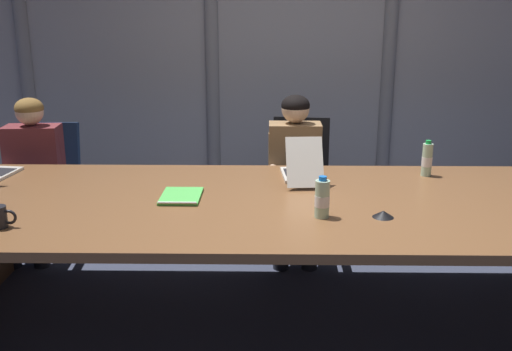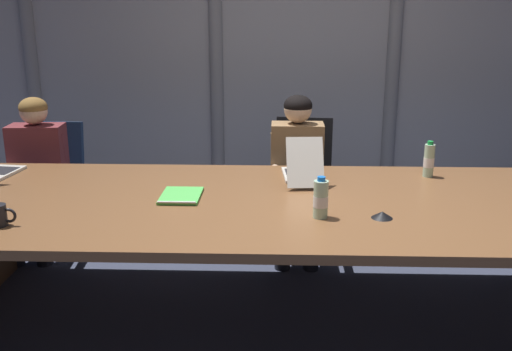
{
  "view_description": "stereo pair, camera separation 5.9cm",
  "coord_description": "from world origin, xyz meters",
  "px_view_note": "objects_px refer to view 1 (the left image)",
  "views": [
    {
      "loc": [
        -0.24,
        -3.04,
        1.76
      ],
      "look_at": [
        -0.29,
        0.14,
        0.84
      ],
      "focal_mm": 40.5,
      "sensor_mm": 36.0,
      "label": 1
    },
    {
      "loc": [
        -0.18,
        -3.04,
        1.76
      ],
      "look_at": [
        -0.29,
        0.14,
        0.84
      ],
      "focal_mm": 40.5,
      "sensor_mm": 36.0,
      "label": 2
    }
  ],
  "objects_px": {
    "office_chair_left_end": "(48,201)",
    "water_bottle_primary": "(427,160)",
    "conference_mic_left_side": "(383,214)",
    "water_bottle_secondary": "(322,199)",
    "person_left_mid": "(295,166)",
    "laptop_left_mid": "(301,171)",
    "office_chair_left_mid": "(299,200)",
    "person_left_end": "(31,167)",
    "spiral_notepad": "(181,196)"
  },
  "relations": [
    {
      "from": "office_chair_left_end",
      "to": "water_bottle_primary",
      "type": "xyz_separation_m",
      "value": [
        2.7,
        -0.64,
        0.5
      ]
    },
    {
      "from": "office_chair_left_end",
      "to": "office_chair_left_mid",
      "type": "distance_m",
      "value": 1.93
    },
    {
      "from": "laptop_left_mid",
      "to": "person_left_mid",
      "type": "xyz_separation_m",
      "value": [
        -0.01,
        0.59,
        -0.13
      ]
    },
    {
      "from": "person_left_mid",
      "to": "conference_mic_left_side",
      "type": "height_order",
      "value": "person_left_mid"
    },
    {
      "from": "office_chair_left_mid",
      "to": "person_left_end",
      "type": "height_order",
      "value": "person_left_end"
    },
    {
      "from": "office_chair_left_end",
      "to": "office_chair_left_mid",
      "type": "relative_size",
      "value": 0.95
    },
    {
      "from": "person_left_end",
      "to": "conference_mic_left_side",
      "type": "distance_m",
      "value": 2.63
    },
    {
      "from": "office_chair_left_end",
      "to": "person_left_end",
      "type": "distance_m",
      "value": 0.35
    },
    {
      "from": "office_chair_left_mid",
      "to": "person_left_mid",
      "type": "height_order",
      "value": "person_left_mid"
    },
    {
      "from": "laptop_left_mid",
      "to": "office_chair_left_end",
      "type": "relative_size",
      "value": 0.53
    },
    {
      "from": "laptop_left_mid",
      "to": "person_left_mid",
      "type": "distance_m",
      "value": 0.6
    },
    {
      "from": "office_chair_left_end",
      "to": "conference_mic_left_side",
      "type": "xyz_separation_m",
      "value": [
        2.28,
        -1.42,
        0.42
      ]
    },
    {
      "from": "person_left_end",
      "to": "water_bottle_primary",
      "type": "distance_m",
      "value": 2.78
    },
    {
      "from": "water_bottle_primary",
      "to": "conference_mic_left_side",
      "type": "bearing_deg",
      "value": -118.67
    },
    {
      "from": "laptop_left_mid",
      "to": "office_chair_left_mid",
      "type": "xyz_separation_m",
      "value": [
        0.03,
        0.75,
        -0.44
      ]
    },
    {
      "from": "water_bottle_primary",
      "to": "water_bottle_secondary",
      "type": "height_order",
      "value": "water_bottle_primary"
    },
    {
      "from": "spiral_notepad",
      "to": "person_left_end",
      "type": "bearing_deg",
      "value": 142.43
    },
    {
      "from": "office_chair_left_end",
      "to": "person_left_mid",
      "type": "bearing_deg",
      "value": 87.23
    },
    {
      "from": "person_left_mid",
      "to": "water_bottle_primary",
      "type": "bearing_deg",
      "value": 59.24
    },
    {
      "from": "office_chair_left_mid",
      "to": "spiral_notepad",
      "type": "relative_size",
      "value": 3.14
    },
    {
      "from": "water_bottle_secondary",
      "to": "conference_mic_left_side",
      "type": "distance_m",
      "value": 0.32
    },
    {
      "from": "office_chair_left_end",
      "to": "person_left_end",
      "type": "height_order",
      "value": "person_left_end"
    },
    {
      "from": "office_chair_left_end",
      "to": "spiral_notepad",
      "type": "height_order",
      "value": "office_chair_left_end"
    },
    {
      "from": "person_left_mid",
      "to": "laptop_left_mid",
      "type": "bearing_deg",
      "value": 1.28
    },
    {
      "from": "spiral_notepad",
      "to": "office_chair_left_mid",
      "type": "bearing_deg",
      "value": 57.16
    },
    {
      "from": "office_chair_left_mid",
      "to": "conference_mic_left_side",
      "type": "distance_m",
      "value": 1.51
    },
    {
      "from": "person_left_end",
      "to": "water_bottle_secondary",
      "type": "xyz_separation_m",
      "value": [
        2.0,
        -1.26,
        0.18
      ]
    },
    {
      "from": "spiral_notepad",
      "to": "person_left_mid",
      "type": "bearing_deg",
      "value": 54.71
    },
    {
      "from": "laptop_left_mid",
      "to": "spiral_notepad",
      "type": "distance_m",
      "value": 0.79
    },
    {
      "from": "person_left_mid",
      "to": "water_bottle_primary",
      "type": "relative_size",
      "value": 5.11
    },
    {
      "from": "laptop_left_mid",
      "to": "conference_mic_left_side",
      "type": "distance_m",
      "value": 0.77
    },
    {
      "from": "person_left_end",
      "to": "conference_mic_left_side",
      "type": "relative_size",
      "value": 10.44
    },
    {
      "from": "water_bottle_primary",
      "to": "water_bottle_secondary",
      "type": "relative_size",
      "value": 1.06
    },
    {
      "from": "person_left_mid",
      "to": "water_bottle_primary",
      "type": "distance_m",
      "value": 0.96
    },
    {
      "from": "conference_mic_left_side",
      "to": "spiral_notepad",
      "type": "bearing_deg",
      "value": 164.38
    },
    {
      "from": "person_left_mid",
      "to": "conference_mic_left_side",
      "type": "distance_m",
      "value": 1.32
    },
    {
      "from": "person_left_end",
      "to": "person_left_mid",
      "type": "relative_size",
      "value": 0.98
    },
    {
      "from": "office_chair_left_end",
      "to": "spiral_notepad",
      "type": "distance_m",
      "value": 1.69
    },
    {
      "from": "office_chair_left_mid",
      "to": "person_left_mid",
      "type": "xyz_separation_m",
      "value": [
        -0.04,
        -0.16,
        0.31
      ]
    },
    {
      "from": "office_chair_left_end",
      "to": "water_bottle_primary",
      "type": "bearing_deg",
      "value": 78.48
    },
    {
      "from": "office_chair_left_mid",
      "to": "conference_mic_left_side",
      "type": "relative_size",
      "value": 8.78
    },
    {
      "from": "laptop_left_mid",
      "to": "spiral_notepad",
      "type": "bearing_deg",
      "value": 113.92
    },
    {
      "from": "laptop_left_mid",
      "to": "spiral_notepad",
      "type": "height_order",
      "value": "laptop_left_mid"
    },
    {
      "from": "conference_mic_left_side",
      "to": "spiral_notepad",
      "type": "relative_size",
      "value": 0.36
    },
    {
      "from": "water_bottle_primary",
      "to": "conference_mic_left_side",
      "type": "height_order",
      "value": "water_bottle_primary"
    },
    {
      "from": "office_chair_left_mid",
      "to": "water_bottle_secondary",
      "type": "bearing_deg",
      "value": 7.78
    },
    {
      "from": "office_chair_left_mid",
      "to": "water_bottle_secondary",
      "type": "relative_size",
      "value": 4.47
    },
    {
      "from": "conference_mic_left_side",
      "to": "person_left_mid",
      "type": "bearing_deg",
      "value": 106.98
    },
    {
      "from": "person_left_end",
      "to": "water_bottle_secondary",
      "type": "relative_size",
      "value": 5.31
    },
    {
      "from": "office_chair_left_mid",
      "to": "laptop_left_mid",
      "type": "bearing_deg",
      "value": 3.97
    }
  ]
}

